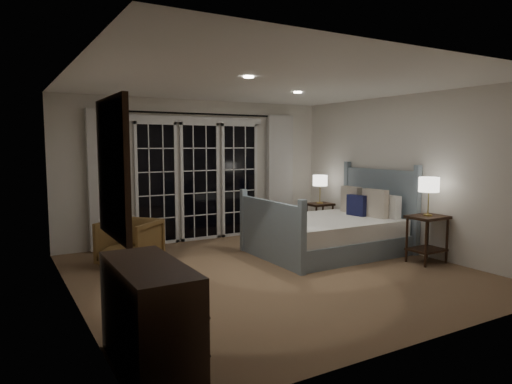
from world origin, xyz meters
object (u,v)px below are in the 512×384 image
nightstand_left (427,232)px  dresser (149,316)px  lamp_right (320,181)px  nightstand_right (320,214)px  bed (331,232)px  lamp_left (429,185)px  armchair (130,243)px

nightstand_left → dresser: (-4.44, -1.07, -0.05)m
nightstand_left → lamp_right: lamp_right is taller
nightstand_right → nightstand_left: bearing=-88.5°
nightstand_left → lamp_right: size_ratio=1.29×
nightstand_left → nightstand_right: 2.43m
bed → lamp_right: bearing=59.3°
nightstand_right → lamp_right: size_ratio=1.13×
nightstand_right → lamp_right: (0.00, 0.00, 0.63)m
bed → nightstand_right: bed is taller
bed → nightstand_right: (0.73, 1.23, 0.07)m
nightstand_right → dresser: (-4.37, -3.50, 0.02)m
dresser → bed: bearing=31.9°
lamp_left → lamp_right: 2.43m
nightstand_left → nightstand_right: size_ratio=1.14×
lamp_left → armchair: 4.35m
bed → lamp_right: 1.59m
nightstand_left → lamp_left: (0.00, 0.00, 0.68)m
nightstand_left → lamp_left: 0.68m
nightstand_right → lamp_left: (0.06, -2.43, 0.74)m
nightstand_right → dresser: 5.60m
nightstand_right → lamp_right: 0.63m
bed → nightstand_left: size_ratio=3.23×
nightstand_right → bed: bearing=-120.7°
armchair → nightstand_right: bearing=55.2°
armchair → dresser: bearing=-53.8°
nightstand_right → armchair: bearing=-173.1°
nightstand_right → armchair: armchair is taller
armchair → dresser: (-0.65, -3.05, 0.08)m
lamp_right → dresser: 5.64m
nightstand_right → lamp_right: bearing=26.6°
nightstand_left → lamp_right: bearing=91.5°
bed → lamp_left: (0.79, -1.20, 0.81)m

